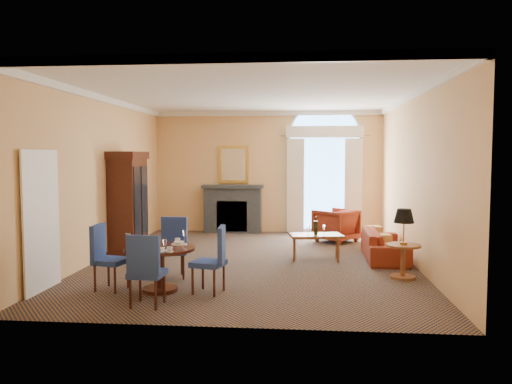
# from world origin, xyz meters

# --- Properties ---
(ground) EXTENTS (7.50, 7.50, 0.00)m
(ground) POSITION_xyz_m (0.00, 0.00, 0.00)
(ground) COLOR #111C37
(ground) RESTS_ON ground
(room_envelope) EXTENTS (6.04, 7.52, 3.45)m
(room_envelope) POSITION_xyz_m (-0.03, 0.67, 2.51)
(room_envelope) COLOR #F3BB74
(room_envelope) RESTS_ON ground
(armoire) EXTENTS (0.61, 1.08, 2.11)m
(armoire) POSITION_xyz_m (-2.72, 0.68, 1.02)
(armoire) COLOR black
(armoire) RESTS_ON ground
(dining_table) EXTENTS (1.06, 1.06, 0.87)m
(dining_table) POSITION_xyz_m (-1.19, -2.26, 0.50)
(dining_table) COLOR black
(dining_table) RESTS_ON ground
(dining_chair_north) EXTENTS (0.56, 0.56, 1.00)m
(dining_chair_north) POSITION_xyz_m (-1.23, -1.34, 0.57)
(dining_chair_north) COLOR navy
(dining_chair_north) RESTS_ON ground
(dining_chair_south) EXTENTS (0.47, 0.48, 1.00)m
(dining_chair_south) POSITION_xyz_m (-1.14, -3.10, 0.57)
(dining_chair_south) COLOR navy
(dining_chair_south) RESTS_ON ground
(dining_chair_east) EXTENTS (0.54, 0.54, 1.00)m
(dining_chair_east) POSITION_xyz_m (-0.35, -2.30, 0.57)
(dining_chair_east) COLOR navy
(dining_chair_east) RESTS_ON ground
(dining_chair_west) EXTENTS (0.53, 0.53, 1.00)m
(dining_chair_west) POSITION_xyz_m (-2.03, -2.28, 0.57)
(dining_chair_west) COLOR navy
(dining_chair_west) RESTS_ON ground
(sofa) EXTENTS (0.80, 1.93, 0.56)m
(sofa) POSITION_xyz_m (2.55, 0.44, 0.28)
(sofa) COLOR maroon
(sofa) RESTS_ON ground
(armchair) EXTENTS (1.20, 1.19, 0.78)m
(armchair) POSITION_xyz_m (1.73, 2.33, 0.39)
(armchair) COLOR maroon
(armchair) RESTS_ON ground
(coffee_table) EXTENTS (1.07, 0.72, 0.85)m
(coffee_table) POSITION_xyz_m (1.20, 0.22, 0.46)
(coffee_table) COLOR brown
(coffee_table) RESTS_ON ground
(side_table) EXTENTS (0.57, 0.57, 1.13)m
(side_table) POSITION_xyz_m (2.60, -1.12, 0.72)
(side_table) COLOR brown
(side_table) RESTS_ON ground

